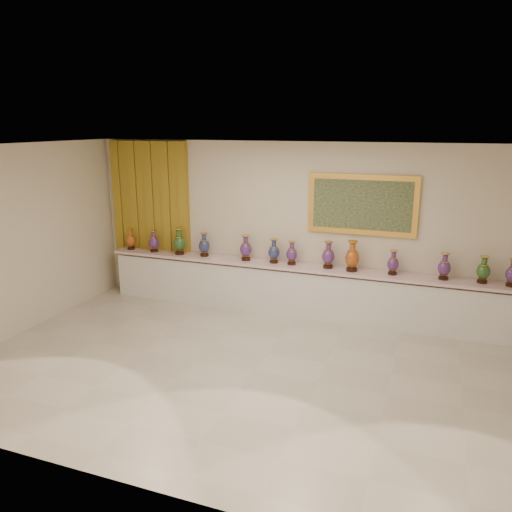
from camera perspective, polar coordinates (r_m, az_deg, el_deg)
The scene contains 17 objects.
ground at distance 7.04m, azimuth -0.20°, elevation -12.97°, with size 8.00×8.00×0.00m, color beige.
room at distance 9.59m, azimuth -8.58°, elevation 4.47°, with size 8.00×8.00×8.00m.
counter at distance 8.86m, azimuth 4.90°, elevation -3.94°, with size 7.28×0.48×0.90m.
vase_0 at distance 10.05m, azimuth -14.12°, elevation 1.74°, with size 0.23×0.23×0.39m.
vase_1 at distance 9.75m, azimuth -11.59°, elevation 1.54°, with size 0.23×0.23×0.41m.
vase_2 at distance 9.48m, azimuth -8.76°, elevation 1.53°, with size 0.29×0.29×0.50m.
vase_3 at distance 9.29m, azimuth -5.93°, elevation 1.19°, with size 0.26×0.26×0.44m.
vase_4 at distance 8.96m, azimuth -1.17°, elevation 0.80°, with size 0.27×0.27×0.46m.
vase_5 at distance 8.80m, azimuth 2.06°, elevation 0.46°, with size 0.25×0.25×0.43m.
vase_6 at distance 8.71m, azimuth 4.11°, elevation 0.23°, with size 0.25×0.25×0.42m.
vase_7 at distance 8.56m, azimuth 8.26°, elevation -0.01°, with size 0.25×0.25×0.46m.
vase_8 at distance 8.44m, azimuth 10.94°, elevation -0.18°, with size 0.28×0.28×0.51m.
vase_9 at distance 8.41m, azimuth 15.39°, elevation -0.85°, with size 0.25×0.25×0.41m.
vase_10 at distance 8.40m, azimuth 20.71°, elevation -1.24°, with size 0.23×0.23×0.43m.
vase_11 at distance 8.44m, azimuth 24.54°, elevation -1.56°, with size 0.20×0.20×0.43m.
vase_12 at distance 8.46m, azimuth 27.26°, elevation -1.85°, with size 0.26×0.26×0.43m.
label_card at distance 9.10m, azimuth -4.65°, elevation -0.35°, with size 0.10×0.06×0.00m, color white.
Camera 1 is at (2.16, -5.83, 3.29)m, focal length 35.00 mm.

